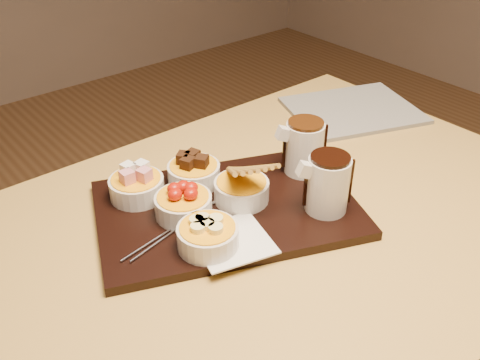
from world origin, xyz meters
TOP-DOWN VIEW (x-y plane):
  - dining_table at (0.00, 0.00)m, footprint 1.20×0.80m
  - serving_board at (-0.03, 0.06)m, footprint 0.54×0.45m
  - napkin at (-0.09, -0.02)m, footprint 0.15×0.15m
  - bowl_marshmallows at (-0.14, 0.19)m, footprint 0.10×0.10m
  - bowl_cake at (-0.03, 0.16)m, footprint 0.10×0.10m
  - bowl_strawberries at (-0.11, 0.09)m, footprint 0.10×0.10m
  - bowl_biscotti at (0.00, 0.06)m, footprint 0.10×0.10m
  - bowl_bananas at (-0.12, -0.01)m, footprint 0.10×0.10m
  - pitcher_dark_chocolate at (0.10, -0.06)m, footprint 0.10×0.10m
  - pitcher_milk_chocolate at (0.16, 0.06)m, footprint 0.10×0.10m
  - fondue_skewers at (-0.13, 0.07)m, footprint 0.07×0.26m
  - newspaper at (0.47, 0.19)m, footprint 0.37×0.33m

SIDE VIEW (x-z plane):
  - dining_table at x=0.00m, z-range 0.28..1.03m
  - newspaper at x=0.47m, z-range 0.75..0.76m
  - serving_board at x=-0.03m, z-range 0.75..0.77m
  - napkin at x=-0.09m, z-range 0.77..0.77m
  - fondue_skewers at x=-0.13m, z-range 0.77..0.78m
  - bowl_marshmallows at x=-0.14m, z-range 0.77..0.81m
  - bowl_cake at x=-0.03m, z-range 0.77..0.81m
  - bowl_strawberries at x=-0.11m, z-range 0.77..0.81m
  - bowl_biscotti at x=0.00m, z-range 0.77..0.81m
  - bowl_bananas at x=-0.12m, z-range 0.77..0.81m
  - pitcher_dark_chocolate at x=0.10m, z-range 0.77..0.87m
  - pitcher_milk_chocolate at x=0.16m, z-range 0.77..0.87m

